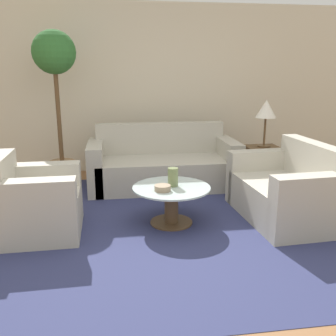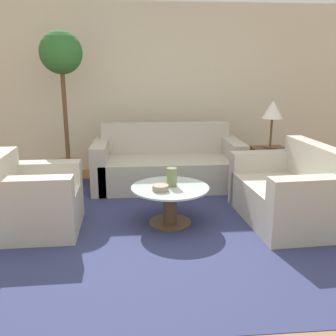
{
  "view_description": "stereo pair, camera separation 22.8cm",
  "coord_description": "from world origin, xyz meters",
  "px_view_note": "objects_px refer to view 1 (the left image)",
  "views": [
    {
      "loc": [
        -0.47,
        -3.01,
        1.61
      ],
      "look_at": [
        0.11,
        0.94,
        0.55
      ],
      "focal_mm": 40.0,
      "sensor_mm": 36.0,
      "label": 1
    },
    {
      "loc": [
        -0.24,
        -3.04,
        1.61
      ],
      "look_at": [
        0.11,
        0.94,
        0.55
      ],
      "focal_mm": 40.0,
      "sensor_mm": 36.0,
      "label": 2
    }
  ],
  "objects_px": {
    "potted_plant": "(56,77)",
    "bowl": "(163,188)",
    "loveseat": "(289,193)",
    "coffee_table": "(171,200)",
    "table_lamp": "(266,111)",
    "armchair": "(32,206)",
    "vase": "(173,177)",
    "sofa_main": "(162,166)"
  },
  "relations": [
    {
      "from": "bowl",
      "to": "sofa_main",
      "type": "bearing_deg",
      "value": 82.7
    },
    {
      "from": "table_lamp",
      "to": "loveseat",
      "type": "bearing_deg",
      "value": -99.67
    },
    {
      "from": "loveseat",
      "to": "coffee_table",
      "type": "height_order",
      "value": "loveseat"
    },
    {
      "from": "potted_plant",
      "to": "bowl",
      "type": "bearing_deg",
      "value": -55.13
    },
    {
      "from": "sofa_main",
      "to": "bowl",
      "type": "relative_size",
      "value": 12.3
    },
    {
      "from": "loveseat",
      "to": "bowl",
      "type": "distance_m",
      "value": 1.43
    },
    {
      "from": "sofa_main",
      "to": "armchair",
      "type": "xyz_separation_m",
      "value": [
        -1.49,
        -1.44,
        0.01
      ]
    },
    {
      "from": "potted_plant",
      "to": "vase",
      "type": "height_order",
      "value": "potted_plant"
    },
    {
      "from": "table_lamp",
      "to": "bowl",
      "type": "xyz_separation_m",
      "value": [
        -1.64,
        -1.4,
        -0.61
      ]
    },
    {
      "from": "potted_plant",
      "to": "coffee_table",
      "type": "bearing_deg",
      "value": -50.89
    },
    {
      "from": "sofa_main",
      "to": "coffee_table",
      "type": "distance_m",
      "value": 1.38
    },
    {
      "from": "sofa_main",
      "to": "armchair",
      "type": "relative_size",
      "value": 2.46
    },
    {
      "from": "coffee_table",
      "to": "bowl",
      "type": "xyz_separation_m",
      "value": [
        -0.11,
        -0.12,
        0.17
      ]
    },
    {
      "from": "armchair",
      "to": "vase",
      "type": "xyz_separation_m",
      "value": [
        1.43,
        0.08,
        0.22
      ]
    },
    {
      "from": "loveseat",
      "to": "bowl",
      "type": "height_order",
      "value": "loveseat"
    },
    {
      "from": "table_lamp",
      "to": "potted_plant",
      "type": "distance_m",
      "value": 2.91
    },
    {
      "from": "table_lamp",
      "to": "bowl",
      "type": "distance_m",
      "value": 2.24
    },
    {
      "from": "armchair",
      "to": "loveseat",
      "type": "height_order",
      "value": "loveseat"
    },
    {
      "from": "armchair",
      "to": "loveseat",
      "type": "distance_m",
      "value": 2.72
    },
    {
      "from": "coffee_table",
      "to": "table_lamp",
      "type": "bearing_deg",
      "value": 39.96
    },
    {
      "from": "armchair",
      "to": "vase",
      "type": "height_order",
      "value": "armchair"
    },
    {
      "from": "armchair",
      "to": "vase",
      "type": "bearing_deg",
      "value": -87.91
    },
    {
      "from": "loveseat",
      "to": "coffee_table",
      "type": "bearing_deg",
      "value": -94.02
    },
    {
      "from": "coffee_table",
      "to": "table_lamp",
      "type": "xyz_separation_m",
      "value": [
        1.53,
        1.29,
        0.78
      ]
    },
    {
      "from": "sofa_main",
      "to": "coffee_table",
      "type": "bearing_deg",
      "value": -93.58
    },
    {
      "from": "coffee_table",
      "to": "potted_plant",
      "type": "relative_size",
      "value": 0.39
    },
    {
      "from": "loveseat",
      "to": "armchair",
      "type": "bearing_deg",
      "value": -92.49
    },
    {
      "from": "table_lamp",
      "to": "bowl",
      "type": "relative_size",
      "value": 4.01
    },
    {
      "from": "vase",
      "to": "loveseat",
      "type": "bearing_deg",
      "value": -1.54
    },
    {
      "from": "sofa_main",
      "to": "armchair",
      "type": "distance_m",
      "value": 2.07
    },
    {
      "from": "coffee_table",
      "to": "loveseat",
      "type": "bearing_deg",
      "value": -0.52
    },
    {
      "from": "armchair",
      "to": "bowl",
      "type": "xyz_separation_m",
      "value": [
        1.3,
        -0.06,
        0.15
      ]
    },
    {
      "from": "loveseat",
      "to": "coffee_table",
      "type": "xyz_separation_m",
      "value": [
        -1.31,
        0.01,
        -0.02
      ]
    },
    {
      "from": "sofa_main",
      "to": "coffee_table",
      "type": "relative_size",
      "value": 2.48
    },
    {
      "from": "sofa_main",
      "to": "table_lamp",
      "type": "distance_m",
      "value": 1.64
    },
    {
      "from": "coffee_table",
      "to": "vase",
      "type": "distance_m",
      "value": 0.25
    },
    {
      "from": "loveseat",
      "to": "sofa_main",
      "type": "bearing_deg",
      "value": -142.1
    },
    {
      "from": "sofa_main",
      "to": "coffee_table",
      "type": "xyz_separation_m",
      "value": [
        -0.09,
        -1.38,
        -0.02
      ]
    },
    {
      "from": "sofa_main",
      "to": "bowl",
      "type": "distance_m",
      "value": 1.52
    },
    {
      "from": "table_lamp",
      "to": "potted_plant",
      "type": "bearing_deg",
      "value": 173.19
    },
    {
      "from": "vase",
      "to": "bowl",
      "type": "distance_m",
      "value": 0.2
    },
    {
      "from": "potted_plant",
      "to": "loveseat",
      "type": "bearing_deg",
      "value": -31.87
    }
  ]
}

